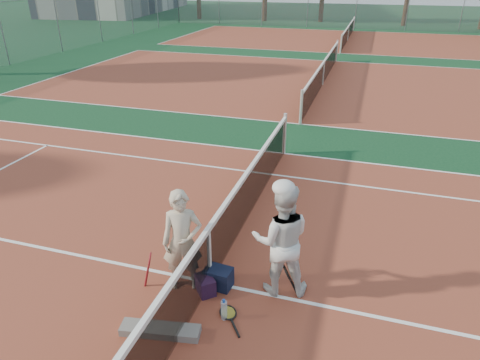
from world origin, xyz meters
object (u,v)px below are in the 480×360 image
at_px(player_b, 281,240).
at_px(water_bottle, 224,310).
at_px(sports_bag_purple, 205,285).
at_px(player_a, 182,241).
at_px(sports_bag_navy, 218,278).
at_px(racket_spare, 228,313).
at_px(racket_red, 150,270).
at_px(racket_black_held, 286,281).
at_px(net_main, 209,256).

distance_m(player_b, water_bottle, 1.27).
xyz_separation_m(player_b, sports_bag_purple, (-1.04, -0.41, -0.75)).
height_order(player_a, sports_bag_navy, player_a).
bearing_deg(player_a, racket_spare, -48.40).
distance_m(racket_red, racket_spare, 1.36).
relative_size(racket_red, racket_black_held, 1.05).
bearing_deg(sports_bag_navy, racket_black_held, 4.93).
distance_m(sports_bag_purple, water_bottle, 0.63).
bearing_deg(net_main, sports_bag_purple, -87.91).
relative_size(player_b, racket_spare, 2.94).
distance_m(racket_black_held, racket_spare, 0.96).
relative_size(racket_spare, sports_bag_navy, 1.47).
xyz_separation_m(racket_black_held, sports_bag_navy, (-1.03, -0.09, -0.12)).
distance_m(player_a, water_bottle, 1.15).
height_order(player_b, racket_spare, player_b).
bearing_deg(sports_bag_purple, net_main, 92.09).
bearing_deg(racket_black_held, player_b, -71.15).
bearing_deg(player_b, net_main, -4.42).
height_order(racket_black_held, sports_bag_navy, racket_black_held).
xyz_separation_m(racket_spare, sports_bag_navy, (-0.33, 0.52, 0.14)).
bearing_deg(racket_spare, water_bottle, 129.73).
bearing_deg(sports_bag_purple, racket_red, -172.97).
relative_size(player_a, racket_spare, 2.70).
relative_size(player_a, sports_bag_navy, 3.96).
xyz_separation_m(player_a, water_bottle, (0.81, -0.50, -0.66)).
bearing_deg(racket_red, racket_spare, -33.22).
height_order(player_a, racket_spare, player_a).
bearing_deg(player_b, player_a, -0.76).
bearing_deg(racket_red, sports_bag_purple, -16.10).
distance_m(net_main, player_b, 1.13).
distance_m(racket_black_held, sports_bag_navy, 1.04).
bearing_deg(sports_bag_navy, racket_spare, -57.86).
distance_m(racket_red, sports_bag_purple, 0.87).
relative_size(net_main, player_b, 6.21).
relative_size(net_main, player_a, 6.78).
bearing_deg(water_bottle, player_b, 55.25).
bearing_deg(sports_bag_navy, net_main, 167.42).
height_order(racket_red, sports_bag_purple, racket_red).
height_order(player_a, sports_bag_purple, player_a).
bearing_deg(net_main, player_a, -155.73).
distance_m(player_a, racket_spare, 1.21).
distance_m(player_b, racket_black_held, 0.63).
xyz_separation_m(racket_spare, sports_bag_purple, (-0.47, 0.34, 0.11)).
distance_m(player_b, sports_bag_purple, 1.34).
xyz_separation_m(player_b, racket_spare, (-0.57, -0.75, -0.86)).
relative_size(racket_red, racket_spare, 0.98).
distance_m(racket_red, water_bottle, 1.34).
relative_size(net_main, racket_red, 18.58).
bearing_deg(net_main, racket_spare, -49.37).
height_order(player_b, water_bottle, player_b).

